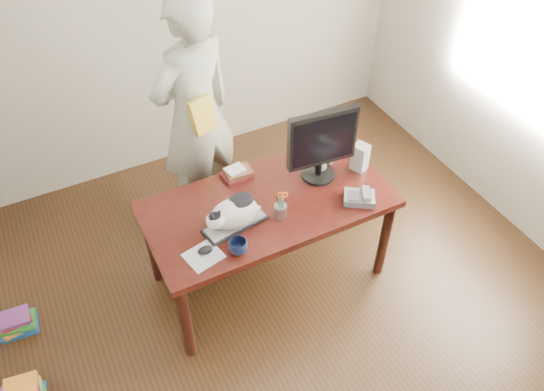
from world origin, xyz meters
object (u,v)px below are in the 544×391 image
(pen_cup, at_px, (281,210))
(book_stack, at_px, (237,173))
(monitor, at_px, (322,142))
(cat, at_px, (233,213))
(speaker, at_px, (360,157))
(phone, at_px, (360,197))
(calculator, at_px, (322,152))
(coffee_mug, at_px, (238,247))
(baseball, at_px, (321,166))
(person, at_px, (195,116))
(mouse, at_px, (205,250))
(desk, at_px, (263,210))
(keyboard, at_px, (235,224))
(book_pile_b, at_px, (17,323))

(pen_cup, height_order, book_stack, pen_cup)
(monitor, distance_m, book_stack, 0.62)
(cat, bearing_deg, pen_cup, -19.60)
(monitor, bearing_deg, speaker, -3.12)
(phone, relative_size, calculator, 0.93)
(coffee_mug, xyz_separation_m, phone, (0.88, 0.04, -0.02))
(cat, xyz_separation_m, calculator, (0.84, 0.35, -0.09))
(pen_cup, relative_size, baseball, 2.81)
(cat, xyz_separation_m, coffee_mug, (-0.06, -0.20, -0.07))
(coffee_mug, xyz_separation_m, book_stack, (0.27, 0.61, -0.01))
(speaker, bearing_deg, person, 112.11)
(mouse, relative_size, person, 0.05)
(desk, xyz_separation_m, pen_cup, (0.01, -0.23, 0.21))
(speaker, bearing_deg, coffee_mug, 172.58)
(desk, height_order, monitor, monitor)
(keyboard, height_order, cat, cat)
(speaker, height_order, calculator, speaker)
(desk, distance_m, baseball, 0.50)
(keyboard, xyz_separation_m, book_pile_b, (-1.44, 0.44, -0.69))
(monitor, relative_size, person, 0.28)
(cat, relative_size, mouse, 3.86)
(coffee_mug, xyz_separation_m, person, (0.19, 1.14, 0.14))
(book_pile_b, bearing_deg, speaker, -7.89)
(pen_cup, xyz_separation_m, book_stack, (-0.09, 0.46, -0.03))
(monitor, bearing_deg, calculator, 59.61)
(mouse, distance_m, book_stack, 0.69)
(phone, xyz_separation_m, calculator, (0.02, 0.51, 0.00))
(pen_cup, xyz_separation_m, book_pile_b, (-1.73, 0.50, -0.74))
(pen_cup, height_order, phone, pen_cup)
(mouse, bearing_deg, cat, 13.81)
(speaker, xyz_separation_m, baseball, (-0.24, 0.10, -0.06))
(cat, relative_size, book_pile_b, 1.53)
(baseball, relative_size, person, 0.04)
(desk, bearing_deg, monitor, -2.87)
(pen_cup, height_order, calculator, pen_cup)
(keyboard, bearing_deg, phone, -21.25)
(speaker, bearing_deg, keyboard, 162.39)
(book_stack, height_order, book_pile_b, book_stack)
(desk, xyz_separation_m, speaker, (0.70, -0.06, 0.25))
(cat, bearing_deg, calculator, 12.79)
(monitor, bearing_deg, coffee_mug, -149.77)
(book_stack, bearing_deg, desk, -74.24)
(book_stack, height_order, person, person)
(keyboard, xyz_separation_m, coffee_mug, (-0.07, -0.20, 0.03))
(cat, distance_m, pen_cup, 0.31)
(monitor, distance_m, coffee_mug, 0.87)
(baseball, relative_size, calculator, 0.29)
(monitor, xyz_separation_m, book_pile_b, (-2.14, 0.29, -0.98))
(calculator, bearing_deg, mouse, 171.96)
(keyboard, bearing_deg, baseball, 5.77)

